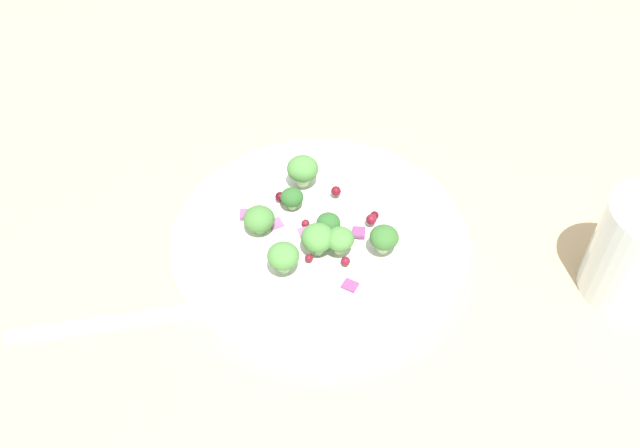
{
  "coord_description": "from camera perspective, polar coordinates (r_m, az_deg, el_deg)",
  "views": [
    {
      "loc": [
        -5.37,
        41.52,
        46.91
      ],
      "look_at": [
        -2.75,
        0.01,
        2.7
      ],
      "focal_mm": 38.77,
      "sensor_mm": 36.0,
      "label": 1
    }
  ],
  "objects": [
    {
      "name": "broccoli_floret_5",
      "position": [
        0.57,
        -3.53,
        -2.67
      ],
      "size": [
        2.69,
        2.69,
        2.73
      ],
      "color": "#8EB77A",
      "rests_on": "plate"
    },
    {
      "name": "broccoli_floret_4",
      "position": [
        0.65,
        -1.44,
        4.54
      ],
      "size": [
        2.98,
        2.98,
        3.02
      ],
      "color": "#ADD18E",
      "rests_on": "plate"
    },
    {
      "name": "cranberry_3",
      "position": [
        0.64,
        1.33,
        2.73
      ],
      "size": [
        0.95,
        0.95,
        0.95
      ],
      "primitive_type": "sphere",
      "color": "maroon",
      "rests_on": "plate"
    },
    {
      "name": "onion_bit_1",
      "position": [
        0.63,
        -6.19,
        0.8
      ],
      "size": [
        1.13,
        1.25,
        0.39
      ],
      "primitive_type": "cube",
      "rotation": [
        0.0,
        0.0,
        1.72
      ],
      "color": "#934C84",
      "rests_on": "plate"
    },
    {
      "name": "fork",
      "position": [
        0.59,
        -14.87,
        -7.49
      ],
      "size": [
        18.5,
        6.17,
        0.5
      ],
      "color": "silver",
      "rests_on": "ground_plane"
    },
    {
      "name": "onion_bit_3",
      "position": [
        0.58,
        2.49,
        -5.11
      ],
      "size": [
        1.58,
        1.5,
        0.34
      ],
      "primitive_type": "cube",
      "rotation": [
        0.0,
        0.0,
        2.7
      ],
      "color": "#843D75",
      "rests_on": "plate"
    },
    {
      "name": "dressing_pool",
      "position": [
        0.62,
        -0.0,
        -0.89
      ],
      "size": [
        15.48,
        15.48,
        0.2
      ],
      "primitive_type": "cylinder",
      "color": "white",
      "rests_on": "plate"
    },
    {
      "name": "cranberry_5",
      "position": [
        0.63,
        4.52,
        0.71
      ],
      "size": [
        0.8,
        0.8,
        0.8
      ],
      "primitive_type": "sphere",
      "color": "#4C0A14",
      "rests_on": "plate"
    },
    {
      "name": "ground_plane",
      "position": [
        0.64,
        -2.48,
        -2.16
      ],
      "size": [
        180.0,
        180.0,
        2.0
      ],
      "primitive_type": "cube",
      "color": "tan"
    },
    {
      "name": "plate",
      "position": [
        0.62,
        -0.0,
        -1.16
      ],
      "size": [
        26.7,
        26.7,
        1.7
      ],
      "color": "white",
      "rests_on": "ground_plane"
    },
    {
      "name": "cranberry_4",
      "position": [
        0.59,
        2.12,
        -3.08
      ],
      "size": [
        0.8,
        0.8,
        0.8
      ],
      "primitive_type": "sphere",
      "color": "maroon",
      "rests_on": "plate"
    },
    {
      "name": "cranberry_2",
      "position": [
        0.62,
        4.24,
        0.38
      ],
      "size": [
        0.97,
        0.97,
        0.97
      ],
      "primitive_type": "sphere",
      "color": "maroon",
      "rests_on": "plate"
    },
    {
      "name": "broccoli_floret_1",
      "position": [
        0.59,
        5.31,
        -1.16
      ],
      "size": [
        2.52,
        2.52,
        2.56
      ],
      "color": "#ADD18E",
      "rests_on": "plate"
    },
    {
      "name": "onion_bit_4",
      "position": [
        0.63,
        -3.67,
        0.01
      ],
      "size": [
        1.57,
        1.56,
        0.41
      ],
      "primitive_type": "cube",
      "rotation": [
        0.0,
        0.0,
        0.53
      ],
      "color": "#A35B93",
      "rests_on": "plate"
    },
    {
      "name": "onion_bit_0",
      "position": [
        0.61,
        3.2,
        -1.03
      ],
      "size": [
        1.16,
        1.17,
        0.36
      ],
      "primitive_type": "cube",
      "rotation": [
        0.0,
        0.0,
        3.13
      ],
      "color": "#843D75",
      "rests_on": "plate"
    },
    {
      "name": "broccoli_floret_0",
      "position": [
        0.63,
        -2.63,
        2.19
      ],
      "size": [
        2.12,
        2.12,
        2.15
      ],
      "color": "#ADD18E",
      "rests_on": "plate"
    },
    {
      "name": "broccoli_floret_2",
      "position": [
        0.59,
        -0.19,
        -1.18
      ],
      "size": [
        2.88,
        2.88,
        2.91
      ],
      "color": "#8EB77A",
      "rests_on": "plate"
    },
    {
      "name": "onion_bit_2",
      "position": [
        0.61,
        -1.16,
        -0.84
      ],
      "size": [
        1.64,
        1.43,
        0.4
      ],
      "primitive_type": "cube",
      "rotation": [
        0.0,
        0.0,
        1.92
      ],
      "color": "#A35B93",
      "rests_on": "plate"
    },
    {
      "name": "broccoli_floret_6",
      "position": [
        0.61,
        -5.1,
        0.08
      ],
      "size": [
        2.78,
        2.78,
        2.81
      ],
      "color": "#9EC684",
      "rests_on": "plate"
    },
    {
      "name": "cranberry_0",
      "position": [
        0.59,
        -0.92,
        -2.83
      ],
      "size": [
        0.72,
        0.72,
        0.72
      ],
      "primitive_type": "sphere",
      "color": "maroon",
      "rests_on": "plate"
    },
    {
      "name": "cranberry_1",
      "position": [
        0.64,
        -3.32,
        2.27
      ],
      "size": [
        0.9,
        0.9,
        0.9
      ],
      "primitive_type": "sphere",
      "color": "#4C0A14",
      "rests_on": "plate"
    },
    {
      "name": "broccoli_floret_7",
      "position": [
        0.59,
        1.67,
        -1.29
      ],
      "size": [
        2.45,
        2.45,
        2.48
      ],
      "color": "#9EC684",
      "rests_on": "plate"
    },
    {
      "name": "broccoli_floret_3",
      "position": [
        0.61,
        0.69,
        -0.02
      ],
      "size": [
        2.15,
        2.15,
        2.18
      ],
      "color": "#ADD18E",
      "rests_on": "plate"
    },
    {
      "name": "cranberry_6",
      "position": [
        0.62,
        -1.2,
        0.04
      ],
      "size": [
        0.76,
        0.76,
        0.76
      ],
      "primitive_type": "sphere",
      "color": "maroon",
      "rests_on": "plate"
    }
  ]
}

